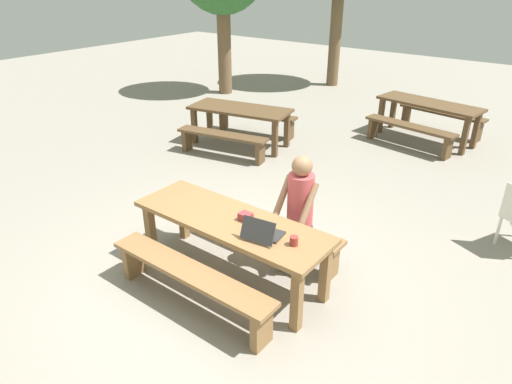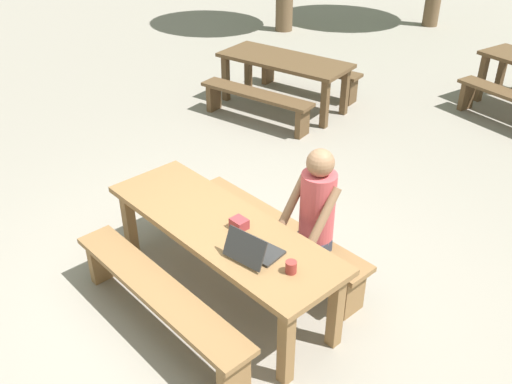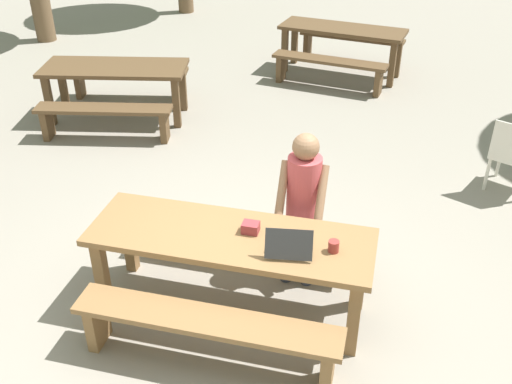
# 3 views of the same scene
# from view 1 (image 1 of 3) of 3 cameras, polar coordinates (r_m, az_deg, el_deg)

# --- Properties ---
(ground_plane) EXTENTS (30.00, 30.00, 0.00)m
(ground_plane) POSITION_cam_1_polar(r_m,az_deg,el_deg) (5.07, -3.01, -10.48)
(ground_plane) COLOR gray
(picnic_table_front) EXTENTS (2.19, 0.72, 0.72)m
(picnic_table_front) POSITION_cam_1_polar(r_m,az_deg,el_deg) (4.72, -3.19, -4.47)
(picnic_table_front) COLOR olive
(picnic_table_front) RESTS_ON ground
(bench_near) EXTENTS (1.93, 0.30, 0.44)m
(bench_near) POSITION_cam_1_polar(r_m,az_deg,el_deg) (4.51, -8.31, -10.74)
(bench_near) COLOR olive
(bench_near) RESTS_ON ground
(bench_far) EXTENTS (1.93, 0.30, 0.44)m
(bench_far) POSITION_cam_1_polar(r_m,az_deg,el_deg) (5.28, 1.26, -4.33)
(bench_far) COLOR olive
(bench_far) RESTS_ON ground
(laptop) EXTENTS (0.38, 0.36, 0.23)m
(laptop) POSITION_cam_1_polar(r_m,az_deg,el_deg) (4.33, 0.81, -5.07)
(laptop) COLOR #2D2D2D
(laptop) RESTS_ON picnic_table_front
(small_pouch) EXTENTS (0.13, 0.10, 0.08)m
(small_pouch) POSITION_cam_1_polar(r_m,az_deg,el_deg) (4.62, -1.32, -3.13)
(small_pouch) COLOR #993338
(small_pouch) RESTS_ON picnic_table_front
(coffee_mug) EXTENTS (0.08, 0.08, 0.09)m
(coffee_mug) POSITION_cam_1_polar(r_m,az_deg,el_deg) (4.23, 4.80, -6.15)
(coffee_mug) COLOR #99332D
(coffee_mug) RESTS_ON picnic_table_front
(person_seated) EXTENTS (0.39, 0.40, 1.32)m
(person_seated) POSITION_cam_1_polar(r_m,az_deg,el_deg) (4.83, 5.36, -1.76)
(person_seated) COLOR #333847
(person_seated) RESTS_ON ground
(picnic_table_mid) EXTENTS (1.98, 1.12, 0.72)m
(picnic_table_mid) POSITION_cam_1_polar(r_m,az_deg,el_deg) (8.51, -2.05, 9.85)
(picnic_table_mid) COLOR brown
(picnic_table_mid) RESTS_ON ground
(bench_mid_south) EXTENTS (1.71, 0.63, 0.43)m
(bench_mid_south) POSITION_cam_1_polar(r_m,az_deg,el_deg) (8.04, -4.28, 6.64)
(bench_mid_south) COLOR brown
(bench_mid_south) RESTS_ON ground
(bench_mid_north) EXTENTS (1.71, 0.63, 0.43)m
(bench_mid_north) POSITION_cam_1_polar(r_m,az_deg,el_deg) (9.18, -0.02, 9.25)
(bench_mid_north) COLOR brown
(bench_mid_north) RESTS_ON ground
(picnic_table_rear) EXTENTS (2.00, 0.95, 0.75)m
(picnic_table_rear) POSITION_cam_1_polar(r_m,az_deg,el_deg) (9.35, 20.89, 9.78)
(picnic_table_rear) COLOR brown
(picnic_table_rear) RESTS_ON ground
(bench_rear_south) EXTENTS (1.75, 0.56, 0.45)m
(bench_rear_south) POSITION_cam_1_polar(r_m,az_deg,el_deg) (8.88, 18.71, 7.32)
(bench_rear_south) COLOR brown
(bench_rear_south) RESTS_ON ground
(bench_rear_north) EXTENTS (1.75, 0.56, 0.45)m
(bench_rear_north) POSITION_cam_1_polar(r_m,az_deg,el_deg) (9.99, 22.30, 8.77)
(bench_rear_north) COLOR brown
(bench_rear_north) RESTS_ON ground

